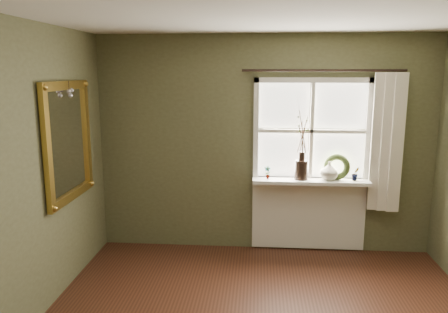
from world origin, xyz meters
The scene contains 13 objects.
ceiling centered at (0.00, 0.00, 2.60)m, with size 4.50×4.50×0.00m, color silver.
wall_back centered at (0.00, 2.30, 1.30)m, with size 4.00×0.10×2.60m, color brown.
window_frame centered at (0.55, 2.23, 1.48)m, with size 1.36×0.06×1.24m.
window_sill centered at (0.55, 2.12, 0.90)m, with size 1.36×0.26×0.04m, color white.
window_apron centered at (0.55, 2.23, 0.46)m, with size 1.36×0.04×0.88m, color white.
dark_jug centered at (0.44, 2.12, 1.03)m, with size 0.16×0.16×0.23m, color black.
cream_vase centered at (0.76, 2.12, 1.03)m, with size 0.21×0.21×0.22m, color beige.
wreath centered at (0.85, 2.16, 1.04)m, with size 0.31×0.31×0.07m, color #36471F.
potted_plant_left centered at (0.05, 2.12, 1.00)m, with size 0.08×0.05×0.15m, color #36471F.
potted_plant_right centered at (1.06, 2.12, 1.00)m, with size 0.09×0.07×0.16m, color #36471F.
curtain centered at (1.39, 2.13, 1.37)m, with size 0.36×0.12×1.59m, color beige.
curtain_rod centered at (0.65, 2.17, 2.18)m, with size 0.03×0.03×1.84m, color black.
gilt_mirror centered at (-1.96, 1.25, 1.49)m, with size 0.10×1.00×1.19m.
Camera 1 is at (-0.07, -2.92, 2.18)m, focal length 35.00 mm.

